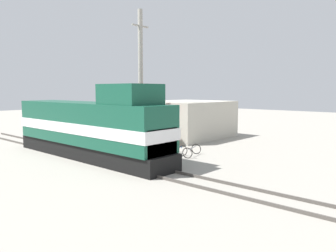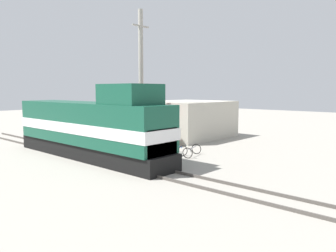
# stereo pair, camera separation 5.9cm
# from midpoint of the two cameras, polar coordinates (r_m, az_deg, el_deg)

# --- Properties ---
(ground_plane) EXTENTS (120.00, 120.00, 0.00)m
(ground_plane) POSITION_cam_midpoint_polar(r_m,az_deg,el_deg) (21.50, -9.94, -6.27)
(ground_plane) COLOR gray
(rail_near) EXTENTS (0.08, 38.81, 0.15)m
(rail_near) POSITION_cam_midpoint_polar(r_m,az_deg,el_deg) (21.07, -11.49, -6.35)
(rail_near) COLOR #4C4742
(rail_near) RESTS_ON ground_plane
(rail_far) EXTENTS (0.08, 38.81, 0.15)m
(rail_far) POSITION_cam_midpoint_polar(r_m,az_deg,el_deg) (21.93, -8.46, -5.80)
(rail_far) COLOR #4C4742
(rail_far) RESTS_ON ground_plane
(locomotive) EXTENTS (2.84, 14.58, 4.99)m
(locomotive) POSITION_cam_midpoint_polar(r_m,az_deg,el_deg) (22.74, -13.13, -0.36)
(locomotive) COLOR black
(locomotive) RESTS_ON ground_plane
(utility_pole) EXTENTS (1.80, 0.40, 11.29)m
(utility_pole) POSITION_cam_midpoint_polar(r_m,az_deg,el_deg) (28.01, -4.84, 8.45)
(utility_pole) COLOR #9E998E
(utility_pole) RESTS_ON ground_plane
(vendor_umbrella) EXTENTS (1.83, 1.83, 2.48)m
(vendor_umbrella) POSITION_cam_midpoint_polar(r_m,az_deg,el_deg) (26.93, -1.70, 1.23)
(vendor_umbrella) COLOR #4C4C4C
(vendor_umbrella) RESTS_ON ground_plane
(billboard_sign) EXTENTS (1.73, 0.12, 3.67)m
(billboard_sign) POSITION_cam_midpoint_polar(r_m,az_deg,el_deg) (30.24, -4.56, 2.73)
(billboard_sign) COLOR #595959
(billboard_sign) RESTS_ON ground_plane
(shrub_cluster) EXTENTS (0.76, 0.76, 0.76)m
(shrub_cluster) POSITION_cam_midpoint_polar(r_m,az_deg,el_deg) (26.71, -1.83, -2.88)
(shrub_cluster) COLOR #236028
(shrub_cluster) RESTS_ON ground_plane
(person_bystander) EXTENTS (0.34, 0.34, 1.79)m
(person_bystander) POSITION_cam_midpoint_polar(r_m,az_deg,el_deg) (23.04, -0.61, -2.85)
(person_bystander) COLOR #2D3347
(person_bystander) RESTS_ON ground_plane
(bicycle) EXTENTS (1.46, 1.88, 0.76)m
(bicycle) POSITION_cam_midpoint_polar(r_m,az_deg,el_deg) (23.84, 1.66, -3.99)
(bicycle) COLOR black
(bicycle) RESTS_ON ground_plane
(bicycle_spare) EXTENTS (1.88, 1.20, 0.74)m
(bicycle_spare) POSITION_cam_midpoint_polar(r_m,az_deg,el_deg) (23.17, 4.11, -4.33)
(bicycle_spare) COLOR black
(bicycle_spare) RESTS_ON ground_plane
(building_block_distant) EXTENTS (8.10, 6.81, 3.54)m
(building_block_distant) POSITION_cam_midpoint_polar(r_m,az_deg,el_deg) (32.29, 3.17, 1.19)
(building_block_distant) COLOR #B7B2A3
(building_block_distant) RESTS_ON ground_plane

